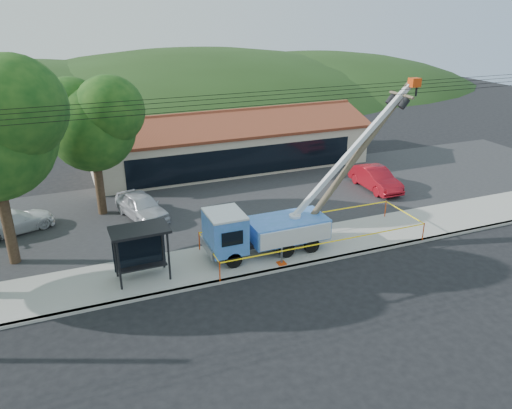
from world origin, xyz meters
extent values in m
plane|color=black|center=(0.00, 0.00, 0.00)|extent=(120.00, 120.00, 0.00)
cube|color=#ADAAA2|center=(0.00, 2.10, 0.07)|extent=(60.00, 0.25, 0.15)
cube|color=#ADAAA2|center=(0.00, 4.00, 0.07)|extent=(60.00, 4.00, 0.15)
cube|color=#28282B|center=(0.00, 12.00, 0.05)|extent=(60.00, 12.00, 0.10)
cube|color=#BAAC93|center=(4.00, 20.00, 1.70)|extent=(22.00, 8.00, 3.40)
cube|color=black|center=(4.00, 15.98, 1.43)|extent=(18.04, 0.08, 2.21)
cube|color=brown|center=(4.00, 18.00, 3.90)|extent=(22.50, 4.53, 1.52)
cube|color=brown|center=(4.00, 22.00, 3.90)|extent=(22.50, 4.53, 1.52)
cube|color=brown|center=(4.00, 20.00, 4.55)|extent=(22.50, 0.30, 0.25)
cylinder|color=#332316|center=(-12.00, 8.00, 2.53)|extent=(0.56, 0.56, 5.06)
sphere|color=#0F3810|center=(-10.74, 7.16, 8.28)|extent=(5.04, 5.04, 5.04)
cylinder|color=#332316|center=(-7.00, 13.00, 2.09)|extent=(0.56, 0.56, 4.18)
sphere|color=#0F3810|center=(-7.00, 13.00, 5.70)|extent=(5.25, 5.25, 5.25)
sphere|color=#0F3810|center=(-8.05, 13.70, 6.65)|extent=(4.20, 4.20, 4.20)
sphere|color=#0F3810|center=(-5.95, 12.30, 6.84)|extent=(4.20, 4.20, 4.20)
ellipsoid|color=#1F3714|center=(-15.00, 55.00, 0.00)|extent=(78.40, 56.00, 28.00)
ellipsoid|color=#1F3714|center=(10.00, 55.00, 0.00)|extent=(89.60, 64.00, 32.00)
ellipsoid|color=#1F3714|center=(30.00, 55.00, 0.00)|extent=(72.80, 52.00, 26.00)
cylinder|color=black|center=(0.00, 3.10, 8.40)|extent=(60.00, 0.02, 0.02)
cylinder|color=black|center=(0.00, 3.60, 8.52)|extent=(60.00, 0.02, 0.02)
cylinder|color=black|center=(0.00, 4.10, 8.64)|extent=(60.00, 0.02, 0.02)
cylinder|color=black|center=(0.00, 4.50, 8.76)|extent=(60.00, 0.02, 0.02)
cylinder|color=black|center=(-1.51, 3.11, 0.56)|extent=(0.84, 0.28, 0.84)
cylinder|color=black|center=(-1.51, 5.07, 0.56)|extent=(0.84, 0.28, 0.84)
cylinder|color=black|center=(1.49, 3.11, 0.56)|extent=(0.84, 0.28, 0.84)
cylinder|color=black|center=(1.49, 5.07, 0.56)|extent=(0.84, 0.28, 0.84)
cylinder|color=black|center=(2.99, 3.11, 0.56)|extent=(0.84, 0.28, 0.84)
cylinder|color=black|center=(2.99, 5.07, 0.56)|extent=(0.84, 0.28, 0.84)
cube|color=black|center=(0.93, 4.09, 0.80)|extent=(6.19, 0.94, 0.23)
cube|color=#3478BB|center=(-1.60, 4.09, 1.73)|extent=(1.87, 2.25, 1.97)
cube|color=silver|center=(-1.60, 4.09, 2.76)|extent=(1.87, 2.25, 0.11)
cube|color=black|center=(-2.49, 4.09, 1.87)|extent=(0.07, 1.69, 0.84)
cube|color=gray|center=(-2.58, 4.09, 0.98)|extent=(0.14, 2.16, 0.47)
cube|color=#3478BB|center=(1.96, 4.09, 1.36)|extent=(4.31, 2.25, 1.12)
cylinder|color=silver|center=(2.43, 4.09, 1.78)|extent=(0.66, 0.66, 0.56)
cube|color=silver|center=(5.84, 4.09, 5.41)|extent=(7.01, 0.26, 6.97)
cube|color=gray|center=(6.12, 4.09, 5.64)|extent=(4.22, 0.17, 4.19)
cube|color=red|center=(9.26, 3.90, 8.80)|extent=(0.56, 0.47, 0.47)
cube|color=red|center=(0.93, 2.50, 0.18)|extent=(0.42, 0.42, 0.07)
cube|color=red|center=(3.37, 5.68, 0.18)|extent=(0.42, 0.42, 0.07)
cylinder|color=brown|center=(5.75, 4.16, 4.47)|extent=(7.29, 0.36, 8.88)
cube|color=brown|center=(8.70, 4.16, 8.11)|extent=(0.19, 2.01, 0.19)
cylinder|color=black|center=(8.47, 4.72, 7.77)|extent=(0.66, 0.40, 0.69)
cylinder|color=black|center=(8.47, 3.60, 7.77)|extent=(0.66, 0.40, 0.69)
cylinder|color=black|center=(-7.17, 3.08, 1.45)|extent=(0.11, 0.11, 2.57)
cylinder|color=black|center=(-4.81, 3.12, 1.45)|extent=(0.11, 0.11, 2.57)
cylinder|color=black|center=(-7.19, 4.37, 1.45)|extent=(0.11, 0.11, 2.57)
cylinder|color=black|center=(-4.83, 4.41, 1.45)|extent=(0.11, 0.11, 2.57)
cube|color=black|center=(-6.00, 3.75, 2.79)|extent=(2.82, 1.76, 0.13)
cube|color=black|center=(-6.01, 4.44, 1.45)|extent=(2.57, 0.10, 2.14)
cube|color=black|center=(-6.00, 3.75, 0.75)|extent=(2.36, 0.47, 0.09)
cylinder|color=red|center=(-2.60, 2.02, 0.68)|extent=(0.06, 0.06, 1.07)
cylinder|color=red|center=(9.58, 2.02, 0.68)|extent=(0.06, 0.06, 1.07)
cylinder|color=red|center=(9.58, 5.64, 0.68)|extent=(0.06, 0.06, 1.07)
cylinder|color=red|center=(-2.60, 5.64, 0.68)|extent=(0.06, 0.06, 1.07)
cube|color=yellow|center=(3.49, 2.02, 1.16)|extent=(12.18, 0.01, 0.06)
cube|color=yellow|center=(9.58, 3.83, 1.16)|extent=(0.01, 3.62, 0.06)
cube|color=yellow|center=(3.49, 5.64, 1.16)|extent=(12.18, 0.01, 0.06)
cube|color=yellow|center=(-2.60, 3.83, 1.16)|extent=(0.01, 3.62, 0.06)
imported|color=silver|center=(-4.74, 11.35, 0.00)|extent=(3.15, 5.04, 1.60)
imported|color=#A5101B|center=(11.94, 10.21, 0.00)|extent=(1.77, 4.90, 1.61)
imported|color=white|center=(-12.21, 12.03, 0.00)|extent=(5.10, 3.48, 1.37)
camera|label=1|loc=(-8.84, -18.25, 12.94)|focal=35.00mm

